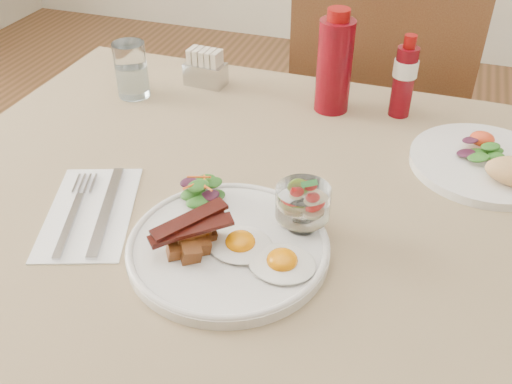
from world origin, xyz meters
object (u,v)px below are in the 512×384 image
at_px(ketchup_bottle, 334,64).
at_px(hot_sauce_bottle, 404,78).
at_px(table, 320,247).
at_px(fruit_cup, 303,203).
at_px(chair_far, 375,128).
at_px(sugar_caddy, 205,70).
at_px(water_glass, 132,73).
at_px(second_plate, 494,164).
at_px(main_plate, 228,247).

height_order(ketchup_bottle, hot_sauce_bottle, ketchup_bottle).
bearing_deg(table, fruit_cup, -100.33).
height_order(chair_far, sugar_caddy, chair_far).
xyz_separation_m(ketchup_bottle, hot_sauce_bottle, (0.13, 0.02, -0.02)).
xyz_separation_m(ketchup_bottle, water_glass, (-0.40, -0.07, -0.04)).
xyz_separation_m(fruit_cup, water_glass, (-0.44, 0.32, -0.01)).
distance_m(sugar_caddy, water_glass, 0.15).
xyz_separation_m(table, water_glass, (-0.46, 0.24, 0.14)).
relative_size(fruit_cup, hot_sauce_bottle, 0.49).
distance_m(chair_far, second_plate, 0.60).
xyz_separation_m(table, fruit_cup, (-0.01, -0.08, 0.15)).
bearing_deg(second_plate, table, -144.40).
bearing_deg(second_plate, water_glass, 174.94).
height_order(second_plate, ketchup_bottle, ketchup_bottle).
bearing_deg(second_plate, sugar_caddy, 164.99).
bearing_deg(hot_sauce_bottle, second_plate, -41.52).
bearing_deg(ketchup_bottle, fruit_cup, -83.46).
distance_m(fruit_cup, water_glass, 0.54).
bearing_deg(main_plate, table, 55.82).
bearing_deg(sugar_caddy, fruit_cup, -47.74).
distance_m(table, second_plate, 0.32).
distance_m(main_plate, second_plate, 0.47).
height_order(fruit_cup, second_plate, fruit_cup).
distance_m(table, hot_sauce_bottle, 0.37).
bearing_deg(water_glass, main_plate, -47.28).
relative_size(chair_far, fruit_cup, 11.98).
distance_m(fruit_cup, hot_sauce_bottle, 0.42).
height_order(table, sugar_caddy, sugar_caddy).
height_order(second_plate, water_glass, water_glass).
bearing_deg(table, main_plate, -124.18).
bearing_deg(sugar_caddy, hot_sauce_bottle, 4.09).
height_order(main_plate, hot_sauce_bottle, hot_sauce_bottle).
bearing_deg(water_glass, hot_sauce_bottle, 9.88).
height_order(chair_far, fruit_cup, chair_far).
bearing_deg(fruit_cup, sugar_caddy, 127.93).
xyz_separation_m(table, main_plate, (-0.10, -0.15, 0.10)).
bearing_deg(sugar_caddy, chair_far, 49.15).
relative_size(main_plate, second_plate, 1.14).
bearing_deg(fruit_cup, chair_far, 88.85).
bearing_deg(ketchup_bottle, second_plate, -23.79).
distance_m(chair_far, main_plate, 0.85).
xyz_separation_m(fruit_cup, ketchup_bottle, (-0.04, 0.39, 0.03)).
height_order(chair_far, hot_sauce_bottle, chair_far).
relative_size(ketchup_bottle, water_glass, 1.79).
bearing_deg(sugar_caddy, table, -40.16).
height_order(chair_far, ketchup_bottle, ketchup_bottle).
height_order(table, fruit_cup, fruit_cup).
distance_m(table, ketchup_bottle, 0.36).
distance_m(table, fruit_cup, 0.17).
distance_m(hot_sauce_bottle, water_glass, 0.54).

